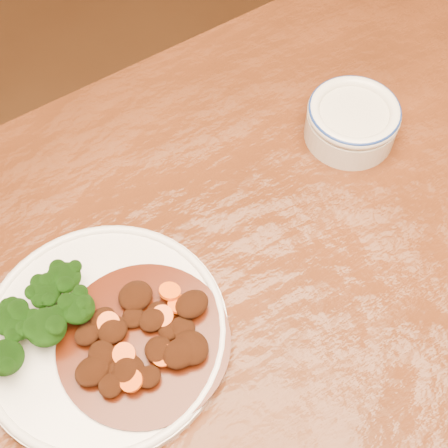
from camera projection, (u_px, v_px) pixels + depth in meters
ground at (255, 434)px, 1.42m from camera, size 4.00×4.00×0.00m
dining_table at (276, 318)px, 0.85m from camera, size 1.54×0.97×0.75m
dinner_plate at (104, 333)px, 0.74m from camera, size 0.30×0.30×0.02m
broccoli_florets at (38, 317)px, 0.72m from camera, size 0.14×0.09×0.05m
mince_stew at (143, 337)px, 0.72m from camera, size 0.20×0.20×0.03m
dip_bowl at (352, 120)px, 0.88m from camera, size 0.13×0.13×0.06m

